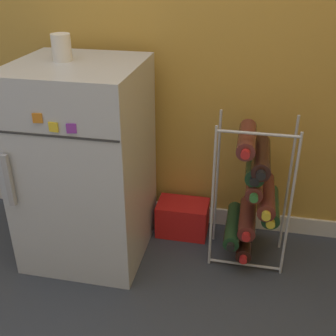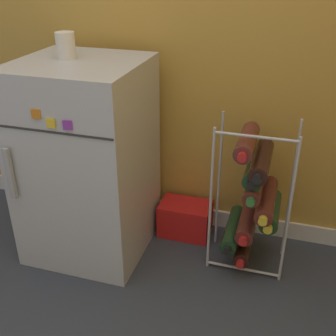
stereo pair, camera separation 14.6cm
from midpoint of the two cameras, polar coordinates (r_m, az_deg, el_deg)
ground_plane at (r=1.83m, az=-2.65°, el=-17.34°), size 14.00×14.00×0.00m
mini_fridge at (r=1.90m, az=-8.69°, el=0.90°), size 0.52×0.54×0.89m
wine_rack at (r=1.85m, az=13.78°, el=-3.70°), size 0.33×0.33×0.68m
soda_box at (r=2.13m, az=4.34°, el=-6.91°), size 0.25×0.16×0.17m
fridge_top_cup at (r=1.79m, az=-11.36°, el=15.94°), size 0.08×0.08×0.11m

